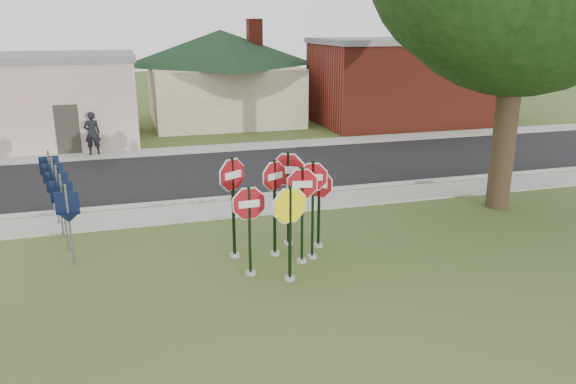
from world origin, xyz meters
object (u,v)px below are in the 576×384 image
object	(u,v)px
pedestrian	(92,133)
stop_sign_yellow	(290,221)
stop_sign_center	(302,202)
stop_sign_left	(249,219)

from	to	relation	value
pedestrian	stop_sign_yellow	bearing A→B (deg)	96.98
stop_sign_center	pedestrian	size ratio (longest dim) A/B	1.33
stop_sign_left	pedestrian	xyz separation A→B (m)	(-3.92, 13.76, -0.36)
stop_sign_center	stop_sign_yellow	bearing A→B (deg)	-122.69
stop_sign_left	stop_sign_center	bearing A→B (deg)	14.48
stop_sign_yellow	pedestrian	bearing A→B (deg)	108.28
stop_sign_center	stop_sign_left	distance (m)	1.40
stop_sign_center	pedestrian	bearing A→B (deg)	111.44
stop_sign_yellow	stop_sign_center	bearing A→B (deg)	57.31
stop_sign_center	stop_sign_yellow	distance (m)	1.03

